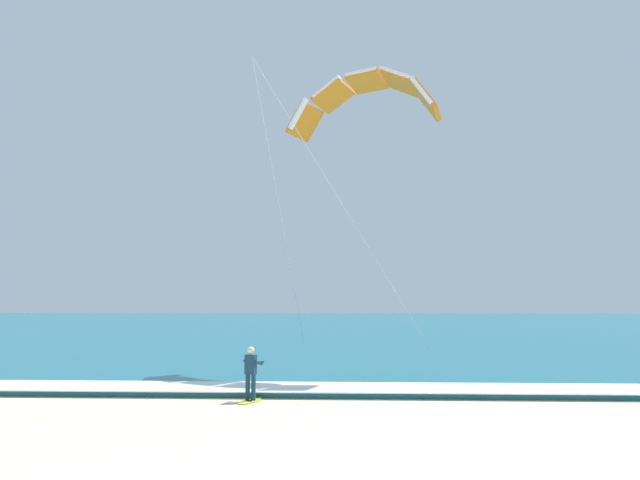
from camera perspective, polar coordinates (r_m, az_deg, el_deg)
sea at (r=80.52m, az=0.38°, el=-7.64°), size 200.00×120.00×0.20m
surf_foam at (r=21.82m, az=-5.77°, el=-13.15°), size 200.00×2.49×0.04m
surfboard at (r=20.19m, az=-6.35°, el=-14.33°), size 0.85×1.47×0.09m
kitesurfer at (r=20.08m, az=-6.30°, el=-11.75°), size 0.63×0.62×1.69m
kite_primary at (r=27.91m, az=4.01°, el=12.93°), size 7.05×8.48×11.83m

